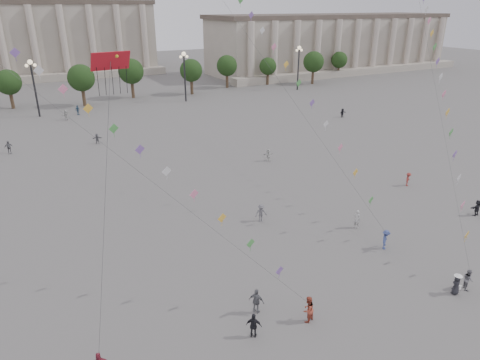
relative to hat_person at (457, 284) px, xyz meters
name	(u,v)px	position (x,y,z in m)	size (l,w,h in m)	color
ground	(339,297)	(-7.98, 3.67, -0.84)	(360.00, 360.00, 0.00)	#514E4C
hall_east	(333,43)	(67.02, 97.57, 7.58)	(84.00, 26.22, 17.20)	gray
hall_central	(69,25)	(-7.98, 132.89, 13.39)	(48.30, 34.30, 35.50)	gray
tree_row	(107,77)	(-7.98, 81.67, 4.55)	(137.12, 5.12, 8.00)	#3C2E1E
lamp_post_mid_west	(33,78)	(-22.98, 73.67, 6.51)	(2.00, 0.90, 10.65)	#262628
lamp_post_mid_east	(184,68)	(7.02, 73.67, 6.51)	(2.00, 0.90, 10.65)	#262628
lamp_post_far_east	(299,60)	(37.02, 73.67, 6.51)	(2.00, 0.90, 10.65)	#262628
person_crowd_0	(78,110)	(-16.22, 71.67, 0.09)	(1.09, 0.46, 1.87)	#2D4A65
person_crowd_3	(477,208)	(13.14, 7.57, 0.00)	(1.56, 0.50, 1.68)	black
person_crowd_4	(66,115)	(-18.82, 68.45, 0.13)	(1.80, 0.57, 1.94)	beige
person_crowd_6	(261,213)	(-6.99, 16.70, 0.07)	(1.18, 0.68, 1.83)	#58575C
person_crowd_7	(268,155)	(2.81, 31.53, 0.02)	(1.59, 0.51, 1.72)	silver
person_crowd_8	(408,179)	(13.00, 16.34, -0.02)	(1.06, 0.61, 1.64)	maroon
person_crowd_9	(342,113)	(28.21, 46.05, 0.00)	(1.56, 0.50, 1.69)	black
person_crowd_12	(97,139)	(-16.43, 50.62, -0.05)	(1.48, 0.47, 1.59)	#5E5E62
person_crowd_13	(357,219)	(0.49, 11.25, 0.10)	(0.69, 0.45, 1.89)	#AEAEAA
person_crowd_16	(9,147)	(-28.63, 51.64, 0.11)	(1.11, 0.46, 1.90)	#5C5D61
tourist_1	(254,326)	(-15.49, 3.11, 0.04)	(1.04, 0.43, 1.77)	black
tourist_3	(257,301)	(-14.16, 5.08, 0.11)	(1.12, 0.47, 1.91)	slate
kite_flyer_0	(308,309)	(-11.53, 2.70, 0.13)	(0.94, 0.73, 1.94)	#9D3D2A
kite_flyer_1	(386,240)	(0.06, 7.14, 0.07)	(1.18, 0.68, 1.82)	#394780
kite_flyer_2	(468,279)	(1.32, 0.01, -0.01)	(0.81, 0.63, 1.67)	slate
hat_person	(457,284)	(0.00, 0.00, 0.00)	(0.82, 0.60, 1.69)	black
dragon_kite	(112,76)	(-21.47, 9.12, 15.45)	(2.88, 2.90, 16.65)	#AD121D
kite_train_east	(424,3)	(17.91, 22.17, 19.28)	(31.65, 41.50, 63.18)	#3F3F3F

